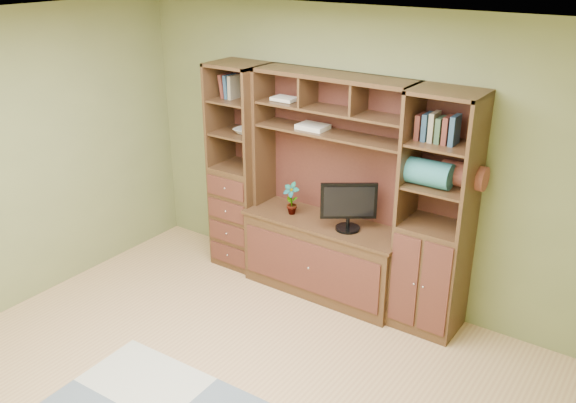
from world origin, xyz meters
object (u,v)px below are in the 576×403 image
Objects in this scene: center_hutch at (325,191)px; right_tower at (436,216)px; monitor at (349,198)px; left_tower at (240,168)px.

right_tower is (1.02, 0.04, 0.00)m from center_hutch.
monitor is (-0.76, -0.07, 0.00)m from right_tower.
left_tower is 1.00× the size of right_tower.
center_hutch is 3.42× the size of monitor.
right_tower is at bearing -29.59° from monitor.
monitor is at bearing -7.62° from center_hutch.
center_hutch is 1.03m from right_tower.
left_tower is at bearing 180.00° from right_tower.
monitor is (1.26, -0.07, 0.00)m from left_tower.
left_tower is at bearing 141.40° from monitor.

